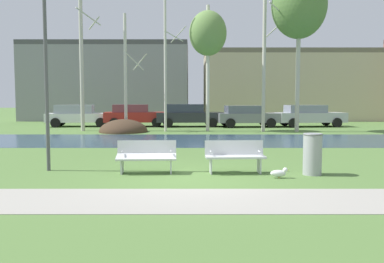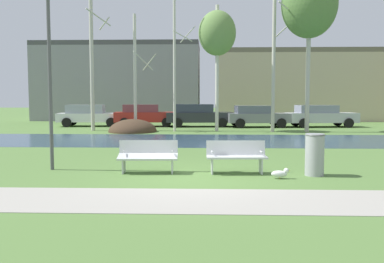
{
  "view_description": "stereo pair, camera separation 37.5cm",
  "coord_description": "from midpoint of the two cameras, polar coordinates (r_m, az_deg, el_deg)",
  "views": [
    {
      "loc": [
        0.03,
        -10.64,
        2.05
      ],
      "look_at": [
        -0.02,
        1.19,
        1.09
      ],
      "focal_mm": 39.93,
      "sensor_mm": 36.0,
      "label": 1
    },
    {
      "loc": [
        0.41,
        -10.63,
        2.05
      ],
      "look_at": [
        -0.02,
        1.19,
        1.09
      ],
      "focal_mm": 39.93,
      "sensor_mm": 36.0,
      "label": 2
    }
  ],
  "objects": [
    {
      "name": "ground_plane",
      "position": [
        20.74,
        1.45,
        -1.03
      ],
      "size": [
        120.0,
        120.0,
        0.0
      ],
      "primitive_type": "plane",
      "color": "#517538"
    },
    {
      "name": "paved_path_strip",
      "position": [
        8.58,
        0.55,
        -9.17
      ],
      "size": [
        60.0,
        2.06,
        0.01
      ],
      "primitive_type": "cube",
      "color": "#9E998E",
      "rests_on": "ground"
    },
    {
      "name": "river_band",
      "position": [
        20.24,
        1.44,
        -1.16
      ],
      "size": [
        80.0,
        6.15,
        0.01
      ],
      "primitive_type": "cube",
      "color": "#2D475B",
      "rests_on": "ground"
    },
    {
      "name": "soil_mound",
      "position": [
        25.44,
        -7.5,
        -0.02
      ],
      "size": [
        2.83,
        3.4,
        1.49
      ],
      "primitive_type": "ellipsoid",
      "color": "#423021",
      "rests_on": "ground"
    },
    {
      "name": "bench_left",
      "position": [
        11.6,
        -4.97,
        -3.21
      ],
      "size": [
        1.62,
        0.63,
        0.87
      ],
      "color": "silver",
      "rests_on": "ground"
    },
    {
      "name": "bench_right",
      "position": [
        11.55,
        6.87,
        -3.25
      ],
      "size": [
        1.62,
        0.63,
        0.87
      ],
      "color": "silver",
      "rests_on": "ground"
    },
    {
      "name": "trash_bin",
      "position": [
        11.63,
        16.95,
        -2.9
      ],
      "size": [
        0.51,
        0.51,
        1.1
      ],
      "color": "#999B9E",
      "rests_on": "ground"
    },
    {
      "name": "seagull",
      "position": [
        11.02,
        12.65,
        -5.5
      ],
      "size": [
        0.48,
        0.18,
        0.27
      ],
      "color": "white",
      "rests_on": "ground"
    },
    {
      "name": "streetlamp",
      "position": [
        12.65,
        -17.79,
        13.03
      ],
      "size": [
        0.32,
        0.32,
        6.01
      ],
      "color": "#4C4C51",
      "rests_on": "ground"
    },
    {
      "name": "birch_far_left",
      "position": [
        26.75,
        -12.8,
        9.77
      ],
      "size": [
        1.36,
        2.4,
        8.78
      ],
      "color": "#BCB7A8",
      "rests_on": "ground"
    },
    {
      "name": "birch_left",
      "position": [
        26.19,
        -7.12,
        7.88
      ],
      "size": [
        1.42,
        2.44,
        7.01
      ],
      "color": "beige",
      "rests_on": "ground"
    },
    {
      "name": "birch_center_left",
      "position": [
        25.47,
        -1.87,
        9.78
      ],
      "size": [
        1.34,
        2.3,
        8.53
      ],
      "color": "beige",
      "rests_on": "ground"
    },
    {
      "name": "birch_center",
      "position": [
        25.92,
        3.81,
        12.88
      ],
      "size": [
        2.22,
        2.22,
        7.46
      ],
      "color": "beige",
      "rests_on": "ground"
    },
    {
      "name": "birch_center_right",
      "position": [
        25.62,
        11.36,
        10.11
      ],
      "size": [
        1.48,
        2.59,
        8.85
      ],
      "color": "#BCB7A8",
      "rests_on": "ground"
    },
    {
      "name": "birch_right",
      "position": [
        26.46,
        15.81,
        15.93
      ],
      "size": [
        3.2,
        3.2,
        9.41
      ],
      "color": "#BCB7A8",
      "rests_on": "ground"
    },
    {
      "name": "parked_van_nearest_white",
      "position": [
        30.69,
        -13.19,
        2.16
      ],
      "size": [
        4.66,
        2.38,
        1.49
      ],
      "color": "silver",
      "rests_on": "ground"
    },
    {
      "name": "parked_sedan_second_red",
      "position": [
        29.84,
        -5.98,
        2.22
      ],
      "size": [
        4.43,
        2.27,
        1.52
      ],
      "color": "maroon",
      "rests_on": "ground"
    },
    {
      "name": "parked_hatch_third_dark",
      "position": [
        29.42,
        1.14,
        2.23
      ],
      "size": [
        4.69,
        2.26,
        1.55
      ],
      "color": "#282B30",
      "rests_on": "ground"
    },
    {
      "name": "parked_wagon_fourth_grey",
      "position": [
        29.32,
        8.98,
        2.09
      ],
      "size": [
        4.31,
        2.42,
        1.46
      ],
      "color": "slate",
      "rests_on": "ground"
    },
    {
      "name": "parked_suv_fifth_silver",
      "position": [
        30.44,
        17.07,
        2.07
      ],
      "size": [
        4.76,
        2.39,
        1.49
      ],
      "color": "#B2B5BC",
      "rests_on": "ground"
    },
    {
      "name": "building_grey_warehouse",
      "position": [
        39.84,
        -9.19,
        6.52
      ],
      "size": [
        14.32,
        6.96,
        6.78
      ],
      "color": "gray",
      "rests_on": "ground"
    },
    {
      "name": "building_beige_block",
      "position": [
        39.74,
        15.23,
        5.92
      ],
      "size": [
        16.09,
        6.67,
        6.09
      ],
      "color": "#BCAD8E",
      "rests_on": "ground"
    }
  ]
}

